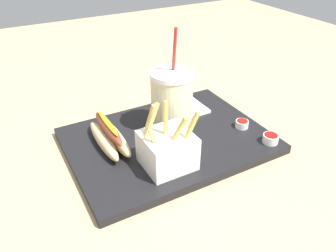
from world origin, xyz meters
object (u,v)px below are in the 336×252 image
object	(u,v)px
fries_basket	(167,149)
ketchup_cup_1	(242,124)
napkin_stack	(180,107)
hot_dog_1	(109,136)
ketchup_cup_2	(271,138)
soda_cup	(172,101)

from	to	relation	value
fries_basket	ketchup_cup_1	world-z (taller)	fries_basket
napkin_stack	hot_dog_1	bearing A→B (deg)	-162.62
ketchup_cup_2	napkin_stack	bearing A→B (deg)	113.08
ketchup_cup_1	napkin_stack	distance (m)	0.17
napkin_stack	ketchup_cup_1	bearing A→B (deg)	-60.90
ketchup_cup_2	napkin_stack	size ratio (longest dim) A/B	0.29
ketchup_cup_1	fries_basket	bearing A→B (deg)	-170.48
soda_cup	ketchup_cup_2	world-z (taller)	soda_cup
fries_basket	ketchup_cup_2	bearing A→B (deg)	-10.14
ketchup_cup_2	hot_dog_1	bearing A→B (deg)	152.90
ketchup_cup_1	ketchup_cup_2	distance (m)	0.08
fries_basket	soda_cup	bearing A→B (deg)	56.93
fries_basket	hot_dog_1	bearing A→B (deg)	123.22
fries_basket	napkin_stack	xyz separation A→B (m)	(0.14, 0.19, -0.03)
hot_dog_1	ketchup_cup_2	world-z (taller)	hot_dog_1
fries_basket	hot_dog_1	xyz separation A→B (m)	(-0.08, 0.12, -0.01)
ketchup_cup_1	napkin_stack	size ratio (longest dim) A/B	0.26
ketchup_cup_2	ketchup_cup_1	bearing A→B (deg)	100.30
ketchup_cup_1	ketchup_cup_2	size ratio (longest dim) A/B	0.89
hot_dog_1	ketchup_cup_1	distance (m)	0.32
hot_dog_1	napkin_stack	distance (m)	0.23
soda_cup	fries_basket	bearing A→B (deg)	-123.07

